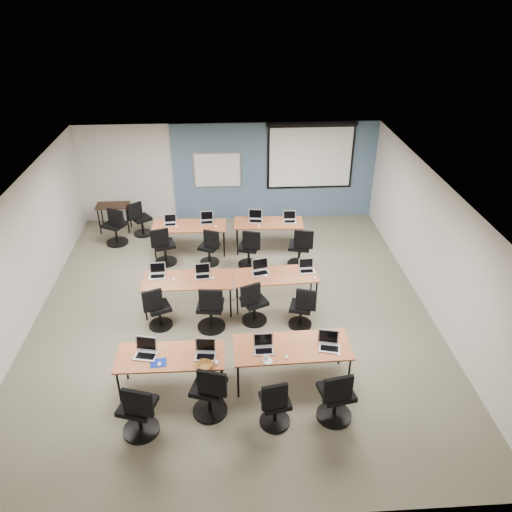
{
  "coord_description": "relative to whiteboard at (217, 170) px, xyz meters",
  "views": [
    {
      "loc": [
        -0.05,
        -8.36,
        6.12
      ],
      "look_at": [
        0.49,
        0.4,
        1.07
      ],
      "focal_mm": 35.0,
      "sensor_mm": 36.0,
      "label": 1
    }
  ],
  "objects": [
    {
      "name": "mouse_7",
      "position": [
        1.96,
        -4.39,
        -0.71
      ],
      "size": [
        0.08,
        0.1,
        0.03
      ],
      "primitive_type": "ellipsoid",
      "rotation": [
        0.0,
        0.0,
        0.29
      ],
      "color": "white",
      "rests_on": "training_table_mid_right"
    },
    {
      "name": "floor",
      "position": [
        0.3,
        -4.43,
        -1.45
      ],
      "size": [
        8.0,
        9.0,
        0.02
      ],
      "primitive_type": "cube",
      "color": "#6B6354",
      "rests_on": "ground"
    },
    {
      "name": "laptop_7",
      "position": [
        1.83,
        -4.09,
        -0.66
      ],
      "size": [
        0.31,
        0.26,
        0.24
      ],
      "rotation": [
        0.0,
        0.0,
        0.03
      ],
      "color": "silver",
      "rests_on": "training_table_mid_right"
    },
    {
      "name": "laptop_2",
      "position": [
        0.76,
        -6.5,
        -0.66
      ],
      "size": [
        0.32,
        0.27,
        0.25
      ],
      "rotation": [
        0.0,
        0.0,
        0.02
      ],
      "color": "silver",
      "rests_on": "training_table_front_right"
    },
    {
      "name": "projector_screen",
      "position": [
        2.5,
        -0.02,
        0.44
      ],
      "size": [
        2.4,
        0.1,
        1.82
      ],
      "color": "black",
      "rests_on": "wall_back"
    },
    {
      "name": "training_table_mid_right",
      "position": [
        1.18,
        -4.22,
        -0.77
      ],
      "size": [
        1.72,
        0.72,
        0.73
      ],
      "rotation": [
        0.0,
        0.0,
        0.07
      ],
      "color": "brown",
      "rests_on": "floor"
    },
    {
      "name": "training_table_mid_left",
      "position": [
        -0.6,
        -4.29,
        -0.76
      ],
      "size": [
        1.81,
        0.76,
        0.73
      ],
      "rotation": [
        0.0,
        0.0,
        -0.01
      ],
      "color": "brown",
      "rests_on": "floor"
    },
    {
      "name": "laptop_6",
      "position": [
        0.87,
        -4.1,
        -0.65
      ],
      "size": [
        0.35,
        0.3,
        0.26
      ],
      "rotation": [
        0.0,
        0.0,
        0.24
      ],
      "color": "#B1B1B9",
      "rests_on": "training_table_mid_right"
    },
    {
      "name": "wall_left",
      "position": [
        -3.7,
        -4.43,
        -0.1
      ],
      "size": [
        0.04,
        9.0,
        2.7
      ],
      "primitive_type": "cube",
      "color": "beige",
      "rests_on": "ground"
    },
    {
      "name": "laptop_3",
      "position": [
        1.84,
        -6.5,
        -0.66
      ],
      "size": [
        0.34,
        0.29,
        0.26
      ],
      "rotation": [
        0.0,
        0.0,
        -0.23
      ],
      "color": "silver",
      "rests_on": "training_table_front_right"
    },
    {
      "name": "training_table_front_left",
      "position": [
        -0.75,
        -6.56,
        -0.77
      ],
      "size": [
        1.75,
        0.73,
        0.73
      ],
      "rotation": [
        0.0,
        0.0,
        -0.01
      ],
      "color": "#8E5F37",
      "rests_on": "floor"
    },
    {
      "name": "wall_front",
      "position": [
        0.3,
        -8.93,
        -0.1
      ],
      "size": [
        8.0,
        0.04,
        2.7
      ],
      "primitive_type": "cube",
      "color": "beige",
      "rests_on": "ground"
    },
    {
      "name": "spare_chair_b",
      "position": [
        -2.6,
        -1.33,
        -1.02
      ],
      "size": [
        0.61,
        0.56,
        1.03
      ],
      "rotation": [
        0.0,
        0.0,
        -0.48
      ],
      "color": "black",
      "rests_on": "floor"
    },
    {
      "name": "laptop_10",
      "position": [
        0.92,
        -1.67,
        -0.66
      ],
      "size": [
        0.34,
        0.29,
        0.26
      ],
      "rotation": [
        0.0,
        0.0,
        -0.15
      ],
      "color": "#A4A4A8",
      "rests_on": "training_table_back_right"
    },
    {
      "name": "spare_chair_a",
      "position": [
        -2.05,
        -0.86,
        -1.05
      ],
      "size": [
        0.55,
        0.49,
        0.97
      ],
      "rotation": [
        0.0,
        0.0,
        0.62
      ],
      "color": "black",
      "rests_on": "floor"
    },
    {
      "name": "utility_table",
      "position": [
        -2.78,
        -0.53,
        -0.8
      ],
      "size": [
        0.86,
        0.48,
        0.75
      ],
      "rotation": [
        0.0,
        0.0,
        0.01
      ],
      "color": "#332114",
      "rests_on": "floor"
    },
    {
      "name": "task_chair_4",
      "position": [
        -1.17,
        -4.86,
        -1.06
      ],
      "size": [
        0.49,
        0.47,
        0.95
      ],
      "rotation": [
        0.0,
        0.0,
        0.4
      ],
      "color": "black",
      "rests_on": "floor"
    },
    {
      "name": "training_table_back_left",
      "position": [
        -0.71,
        -1.83,
        -0.77
      ],
      "size": [
        1.79,
        0.74,
        0.73
      ],
      "rotation": [
        0.0,
        0.0,
        -0.03
      ],
      "color": "olive",
      "rests_on": "floor"
    },
    {
      "name": "task_chair_11",
      "position": [
        1.91,
        -2.71,
        -1.03
      ],
      "size": [
        0.55,
        0.55,
        1.02
      ],
      "rotation": [
        0.0,
        0.0,
        -0.24
      ],
      "color": "black",
      "rests_on": "floor"
    },
    {
      "name": "laptop_4",
      "position": [
        -1.22,
        -4.1,
        -0.66
      ],
      "size": [
        0.33,
        0.28,
        0.25
      ],
      "rotation": [
        0.0,
        0.0,
        0.04
      ],
      "color": "#AEAEB6",
      "rests_on": "training_table_mid_left"
    },
    {
      "name": "wall_right",
      "position": [
        4.3,
        -4.43,
        -0.1
      ],
      "size": [
        0.04,
        9.0,
        2.7
      ],
      "primitive_type": "cube",
      "color": "beige",
      "rests_on": "ground"
    },
    {
      "name": "laptop_9",
      "position": [
        -0.28,
        -1.67,
        -0.66
      ],
      "size": [
        0.32,
        0.28,
        0.25
      ],
      "rotation": [
        0.0,
        0.0,
        0.06
      ],
      "color": "#B8B8C3",
      "rests_on": "training_table_back_left"
    },
    {
      "name": "task_chair_6",
      "position": [
        0.69,
        -4.82,
        -1.05
      ],
      "size": [
        0.53,
        0.5,
        0.98
      ],
      "rotation": [
        0.0,
        0.0,
        0.42
      ],
      "color": "black",
      "rests_on": "floor"
    },
    {
      "name": "task_chair_7",
      "position": [
        1.62,
        -5.01,
        -1.06
      ],
      "size": [
        0.47,
        0.46,
        0.95
      ],
      "rotation": [
        0.0,
        0.0,
        -0.29
      ],
      "color": "black",
      "rests_on": "floor"
    },
    {
      "name": "wall_back",
      "position": [
        0.3,
        0.07,
        -0.1
      ],
      "size": [
        8.0,
        0.04,
        2.7
      ],
      "primitive_type": "cube",
      "color": "beige",
      "rests_on": "ground"
    },
    {
      "name": "training_table_front_right",
      "position": [
        1.23,
        -6.46,
        -0.76
      ],
      "size": [
        1.93,
        0.8,
        0.73
      ],
      "rotation": [
        0.0,
        0.0,
        0.03
      ],
      "color": "brown",
      "rests_on": "floor"
    },
    {
      "name": "mouse_0",
      "position": [
        -0.91,
        -6.76,
        -0.71
      ],
      "size": [
        0.08,
        0.1,
        0.03
      ],
      "primitive_type": "ellipsoid",
      "rotation": [
        0.0,
        0.0,
        0.28
      ],
      "color": "white",
      "rests_on": "training_table_front_left"
    },
    {
      "name": "task_chair_9",
      "position": [
        -0.21,
        -2.48,
        -1.06
      ],
      "size": [
        0.49,
        0.46,
        0.95
      ],
      "rotation": [
        0.0,
        0.0,
        -0.41
      ],
      "color": "black",
      "rests_on": "floor"
    },
    {
      "name": "task_chair_0",
      "position": [
        -1.16,
        -7.46,
        -1.02
      ],
      "size": [
        0.57,
        0.56,
        1.03
      ],
      "rotation": [
        0.0,
        0.0,
        -0.3
      ],
      "color": "black",
      "rests_on": "floor"
    },
    {
      "name": "laptop_0",
      "position": [
        -1.14,
        -6.5,
        -0.65
      ],
      "size": [
        0.35,
        0.3,
        0.27
      ],
      "rotation": [
        0.0,
        0.0,
        -0.22
      ],
      "color": "#AAAAAD",
      "rests_on": "training_table_front_left"
    },
    {
      "name": "coffee_cup",
      "position": [
        0.78,
        -6.76,
        -0.67
      ],
      "size": [
        0.09,
        0.09,
        0.07
      ],
      "primitive_type": "imported",
      "rotation": [
        0.0,
        0.0,
        -0.13
      ],
      "color": "beige",
      "rests_on": "snack_plate"
    },
    {
      "name": "laptop_1",
      "position": [
        -0.18,
        -6.58,
        -0.66
      ],
      "size": [
        0.33,
        0.28,
        0.25
      ],
      "rotation": [
        0.0,
        0.0,
        -0.11
      ],
      "color": "#AFAEB2",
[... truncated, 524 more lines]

